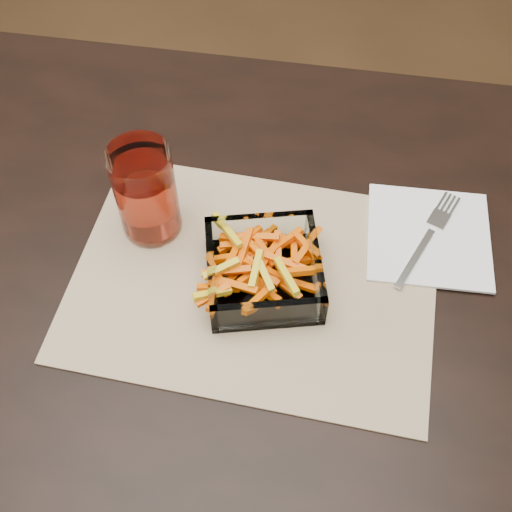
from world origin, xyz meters
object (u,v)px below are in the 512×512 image
object	(u,v)px
dining_table	(173,319)
fork	(429,236)
glass_bowl	(264,272)
tumbler	(146,195)

from	to	relation	value
dining_table	fork	size ratio (longest dim) A/B	9.56
fork	glass_bowl	bearing A→B (deg)	-130.09
tumbler	fork	world-z (taller)	tumbler
dining_table	glass_bowl	world-z (taller)	glass_bowl
dining_table	tumbler	size ratio (longest dim) A/B	11.74
dining_table	fork	xyz separation A→B (m)	(0.32, 0.12, 0.10)
glass_bowl	fork	xyz separation A→B (m)	(0.20, 0.10, -0.02)
glass_bowl	dining_table	bearing A→B (deg)	-169.06
tumbler	fork	xyz separation A→B (m)	(0.36, 0.04, -0.06)
dining_table	tumbler	world-z (taller)	tumbler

